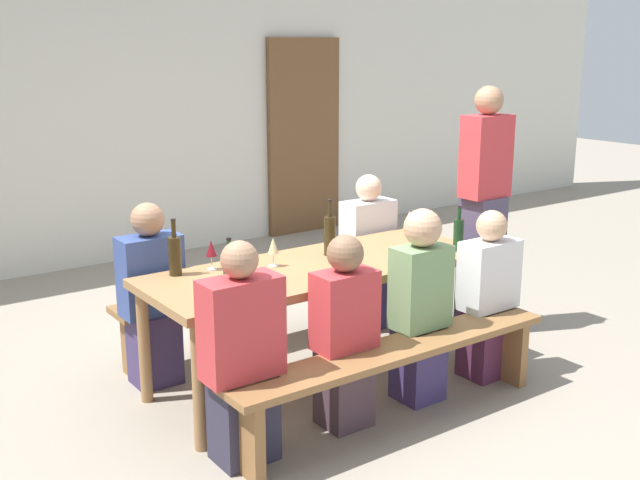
% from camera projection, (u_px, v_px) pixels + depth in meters
% --- Properties ---
extents(ground_plane, '(24.00, 24.00, 0.00)m').
position_uv_depth(ground_plane, '(320.00, 379.00, 4.87)').
color(ground_plane, gray).
extents(back_wall, '(14.00, 0.20, 3.20)m').
position_uv_depth(back_wall, '(104.00, 92.00, 7.18)').
color(back_wall, silver).
rests_on(back_wall, ground).
extents(wooden_door, '(0.90, 0.06, 2.10)m').
position_uv_depth(wooden_door, '(304.00, 137.00, 8.42)').
color(wooden_door, brown).
rests_on(wooden_door, ground).
extents(tasting_table, '(2.17, 0.81, 0.75)m').
position_uv_depth(tasting_table, '(320.00, 276.00, 4.70)').
color(tasting_table, '#9E7247').
rests_on(tasting_table, ground).
extents(bench_near, '(2.07, 0.30, 0.45)m').
position_uv_depth(bench_near, '(395.00, 362.00, 4.22)').
color(bench_near, olive).
rests_on(bench_near, ground).
extents(bench_far, '(2.07, 0.30, 0.45)m').
position_uv_depth(bench_far, '(260.00, 296.00, 5.33)').
color(bench_far, olive).
rests_on(bench_far, ground).
extents(wine_bottle_0, '(0.07, 0.07, 0.33)m').
position_uv_depth(wine_bottle_0, '(175.00, 255.00, 4.43)').
color(wine_bottle_0, '#332814').
rests_on(wine_bottle_0, tasting_table).
extents(wine_bottle_1, '(0.07, 0.07, 0.33)m').
position_uv_depth(wine_bottle_1, '(230.00, 276.00, 4.00)').
color(wine_bottle_1, '#234C2D').
rests_on(wine_bottle_1, tasting_table).
extents(wine_bottle_2, '(0.07, 0.07, 0.29)m').
position_uv_depth(wine_bottle_2, '(459.00, 234.00, 4.96)').
color(wine_bottle_2, '#143319').
rests_on(wine_bottle_2, tasting_table).
extents(wine_bottle_3, '(0.07, 0.07, 0.36)m').
position_uv_depth(wine_bottle_3, '(330.00, 235.00, 4.85)').
color(wine_bottle_3, '#332814').
rests_on(wine_bottle_3, tasting_table).
extents(wine_glass_0, '(0.06, 0.06, 0.18)m').
position_uv_depth(wine_glass_0, '(273.00, 247.00, 4.60)').
color(wine_glass_0, silver).
rests_on(wine_glass_0, tasting_table).
extents(wine_glass_1, '(0.07, 0.07, 0.16)m').
position_uv_depth(wine_glass_1, '(410.00, 217.00, 5.41)').
color(wine_glass_1, silver).
rests_on(wine_glass_1, tasting_table).
extents(wine_glass_2, '(0.07, 0.07, 0.18)m').
position_uv_depth(wine_glass_2, '(211.00, 250.00, 4.53)').
color(wine_glass_2, silver).
rests_on(wine_glass_2, tasting_table).
extents(wine_glass_3, '(0.07, 0.07, 0.17)m').
position_uv_depth(wine_glass_3, '(240.00, 265.00, 4.22)').
color(wine_glass_3, silver).
rests_on(wine_glass_3, tasting_table).
extents(seated_guest_near_0, '(0.40, 0.24, 1.14)m').
position_uv_depth(seated_guest_near_0, '(242.00, 360.00, 3.81)').
color(seated_guest_near_0, '#2E2C40').
rests_on(seated_guest_near_0, ground).
extents(seated_guest_near_1, '(0.34, 0.24, 1.08)m').
position_uv_depth(seated_guest_near_1, '(345.00, 336.00, 4.17)').
color(seated_guest_near_1, '#4C3841').
rests_on(seated_guest_near_1, ground).
extents(seated_guest_near_2, '(0.33, 0.24, 1.15)m').
position_uv_depth(seated_guest_near_2, '(420.00, 308.00, 4.47)').
color(seated_guest_near_2, '#403368').
rests_on(seated_guest_near_2, ground).
extents(seated_guest_near_3, '(0.37, 0.24, 1.07)m').
position_uv_depth(seated_guest_near_3, '(488.00, 300.00, 4.80)').
color(seated_guest_near_3, '#582645').
rests_on(seated_guest_near_3, ground).
extents(seated_guest_far_0, '(0.37, 0.24, 1.14)m').
position_uv_depth(seated_guest_far_0, '(152.00, 299.00, 4.69)').
color(seated_guest_far_0, '#3E325D').
rests_on(seated_guest_far_0, ground).
extents(seated_guest_far_1, '(0.38, 0.24, 1.14)m').
position_uv_depth(seated_guest_far_1, '(368.00, 257.00, 5.63)').
color(seated_guest_far_1, navy).
rests_on(seated_guest_far_1, ground).
extents(standing_host, '(0.34, 0.24, 1.76)m').
position_uv_depth(standing_host, '(483.00, 214.00, 5.51)').
color(standing_host, '#4C425C').
rests_on(standing_host, ground).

